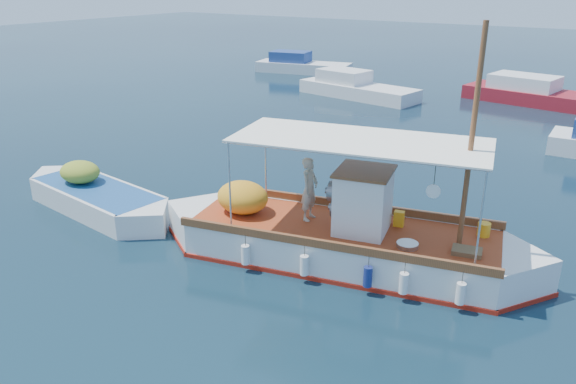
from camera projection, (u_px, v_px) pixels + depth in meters
The scene contains 6 objects.
ground at pixel (333, 265), 14.81m from camera, with size 160.00×160.00×0.00m, color black.
fishing_caique at pixel (339, 240), 14.93m from camera, with size 10.38×4.48×6.48m.
dinghy at pixel (96, 199), 18.27m from camera, with size 6.83×2.50×1.68m.
bg_boat_nw at pixel (355, 89), 35.30m from camera, with size 8.03×3.64×1.80m.
bg_boat_n at pixel (541, 96), 33.16m from camera, with size 9.65×4.28×1.80m.
bg_boat_far_w at pixel (301, 66), 44.15m from camera, with size 7.66×3.77×1.80m.
Camera 1 is at (6.21, -11.61, 7.15)m, focal length 35.00 mm.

